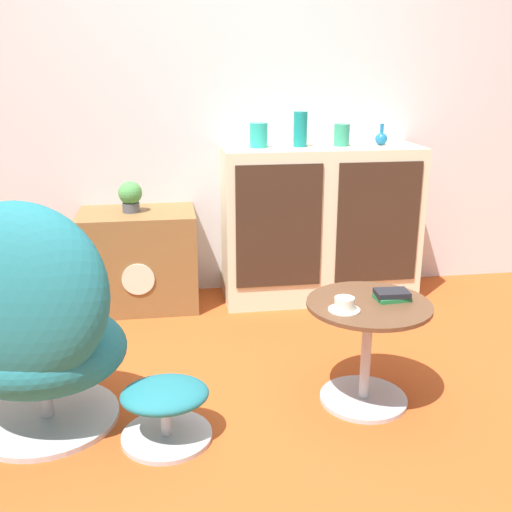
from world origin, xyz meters
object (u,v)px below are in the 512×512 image
sideboard (319,223)px  vase_inner_right (342,135)px  tv_console (139,259)px  vase_inner_left (300,129)px  vase_leftmost (259,135)px  potted_plant (130,195)px  egg_chair (29,326)px  book_stack (392,295)px  vase_rightmost (381,138)px  teacup (344,305)px  coffee_table (367,341)px  ottoman (165,404)px

sideboard → vase_inner_right: (0.12, 0.00, 0.54)m
tv_console → vase_inner_left: (0.98, 0.00, 0.76)m
vase_leftmost → potted_plant: size_ratio=0.78×
egg_chair → vase_inner_right: bearing=39.0°
book_stack → vase_rightmost: bearing=73.4°
teacup → egg_chair: bearing=177.6°
egg_chair → coffee_table: 1.37m
sideboard → tv_console: size_ratio=1.75×
egg_chair → book_stack: 1.47m
coffee_table → vase_rightmost: vase_rightmost is taller
potted_plant → teacup: (0.90, -1.35, -0.20)m
egg_chair → vase_inner_left: (1.34, 1.30, 0.60)m
coffee_table → book_stack: bearing=10.3°
vase_inner_left → vase_inner_right: 0.26m
tv_console → potted_plant: potted_plant is taller
vase_inner_right → vase_rightmost: (0.25, -0.00, -0.02)m
ottoman → book_stack: (0.97, 0.17, 0.33)m
potted_plant → vase_rightmost: bearing=0.1°
egg_chair → vase_inner_left: bearing=44.0°
tv_console → potted_plant: (-0.03, 0.00, 0.39)m
egg_chair → coffee_table: bearing=0.6°
teacup → book_stack: bearing=20.0°
egg_chair → vase_rightmost: bearing=35.1°
egg_chair → book_stack: size_ratio=6.66×
vase_inner_left → teacup: (-0.11, -1.35, -0.57)m
book_stack → teacup: bearing=-160.0°
ottoman → potted_plant: potted_plant is taller
tv_console → vase_inner_right: 1.43m
vase_rightmost → ottoman: bearing=-133.1°
vase_inner_right → book_stack: 1.38m
coffee_table → potted_plant: bearing=128.8°
sideboard → vase_leftmost: 0.67m
coffee_table → teacup: bearing=-152.7°
ottoman → vase_inner_left: size_ratio=1.75×
vase_inner_right → book_stack: size_ratio=0.89×
egg_chair → vase_leftmost: vase_leftmost is taller
potted_plant → vase_leftmost: bearing=0.2°
vase_inner_right → potted_plant: vase_inner_right is taller
sideboard → book_stack: (-0.01, -1.26, 0.01)m
sideboard → vase_inner_left: size_ratio=5.82×
vase_leftmost → teacup: 1.46m
ottoman → vase_leftmost: (0.59, 1.44, 0.87)m
egg_chair → ottoman: egg_chair is taller
coffee_table → vase_inner_left: vase_inner_left is taller
vase_inner_right → vase_rightmost: 0.25m
coffee_table → teacup: (-0.13, -0.07, 0.20)m
coffee_table → vase_inner_left: bearing=90.9°
vase_rightmost → book_stack: size_ratio=0.88×
teacup → book_stack: (0.23, 0.09, -0.00)m
vase_rightmost → tv_console: bearing=-179.9°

